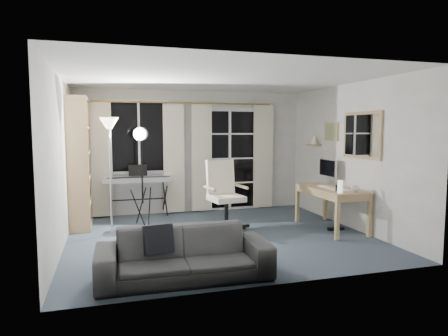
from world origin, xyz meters
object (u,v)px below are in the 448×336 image
(keyboard_piano, at_px, (138,180))
(monitor, at_px, (328,169))
(mug, at_px, (355,188))
(bookshelf, at_px, (77,166))
(torchiere_lamp, at_px, (109,141))
(studio_light, at_px, (141,145))
(sofa, at_px, (184,246))
(office_chair, at_px, (223,189))
(desk, at_px, (331,193))

(keyboard_piano, distance_m, monitor, 3.44)
(monitor, distance_m, mug, 0.98)
(bookshelf, relative_size, monitor, 4.34)
(torchiere_lamp, xyz_separation_m, mug, (3.58, -1.16, -0.72))
(bookshelf, height_order, torchiere_lamp, bookshelf)
(torchiere_lamp, distance_m, monitor, 3.72)
(bookshelf, distance_m, torchiere_lamp, 0.95)
(studio_light, bearing_deg, sofa, -66.79)
(office_chair, distance_m, mug, 2.06)
(desk, relative_size, sofa, 0.69)
(office_chair, xyz_separation_m, monitor, (1.91, -0.03, 0.28))
(studio_light, distance_m, monitor, 3.25)
(keyboard_piano, bearing_deg, desk, -30.06)
(torchiere_lamp, height_order, office_chair, torchiere_lamp)
(keyboard_piano, distance_m, mug, 3.81)
(desk, bearing_deg, office_chair, 162.56)
(sofa, bearing_deg, bookshelf, 116.18)
(desk, height_order, sofa, sofa)
(torchiere_lamp, height_order, studio_light, torchiere_lamp)
(monitor, bearing_deg, keyboard_piano, 155.76)
(office_chair, height_order, monitor, office_chair)
(bookshelf, distance_m, desk, 4.24)
(studio_light, xyz_separation_m, monitor, (3.17, -0.61, -0.42))
(bookshelf, height_order, keyboard_piano, bookshelf)
(desk, bearing_deg, mug, -80.57)
(studio_light, xyz_separation_m, sofa, (0.24, -2.55, -1.00))
(keyboard_piano, distance_m, desk, 3.46)
(torchiere_lamp, distance_m, office_chair, 1.94)
(mug, xyz_separation_m, sofa, (-2.83, -0.99, -0.38))
(desk, distance_m, mug, 0.53)
(desk, distance_m, sofa, 3.12)
(keyboard_piano, relative_size, mug, 11.23)
(desk, xyz_separation_m, monitor, (0.20, 0.45, 0.35))
(bookshelf, relative_size, mug, 19.09)
(bookshelf, bearing_deg, sofa, -65.85)
(bookshelf, distance_m, office_chair, 2.47)
(studio_light, bearing_deg, bookshelf, -176.35)
(torchiere_lamp, relative_size, mug, 16.05)
(torchiere_lamp, height_order, monitor, torchiere_lamp)
(monitor, height_order, sofa, monitor)
(studio_light, height_order, monitor, studio_light)
(monitor, bearing_deg, desk, -115.50)
(office_chair, xyz_separation_m, sofa, (-1.02, -1.97, -0.30))
(bookshelf, relative_size, keyboard_piano, 1.70)
(sofa, bearing_deg, monitor, 35.27)
(bookshelf, distance_m, mug, 4.50)
(office_chair, relative_size, monitor, 2.29)
(desk, bearing_deg, sofa, -153.25)
(torchiere_lamp, height_order, keyboard_piano, torchiere_lamp)
(office_chair, bearing_deg, desk, -23.65)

